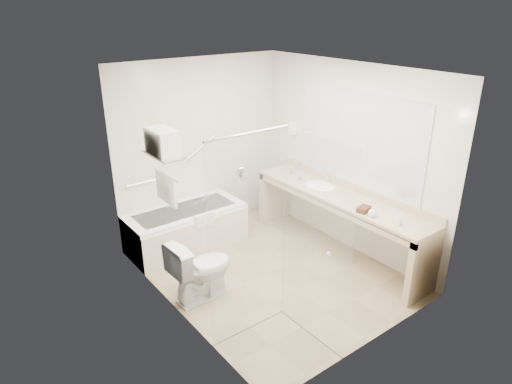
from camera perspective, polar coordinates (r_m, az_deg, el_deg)
floor at (r=5.86m, az=1.80°, el=-9.97°), size 3.20×3.20×0.00m
ceiling at (r=4.98m, az=2.16°, el=15.03°), size 2.60×3.20×0.10m
wall_back at (r=6.54m, az=-6.94°, el=5.53°), size 2.60×0.10×2.50m
wall_front at (r=4.29m, az=15.61°, el=-4.73°), size 2.60×0.10×2.50m
wall_left at (r=4.65m, az=-10.59°, el=-2.04°), size 0.10×3.20×2.50m
wall_right at (r=6.15m, az=11.43°, el=4.12°), size 0.10×3.20×2.50m
bathtub at (r=6.39m, az=-8.72°, el=-4.46°), size 1.60×0.73×0.59m
grab_bar_short at (r=6.21m, az=-14.16°, el=1.10°), size 0.40×0.03×0.03m
grab_bar_long at (r=6.49m, az=-7.13°, el=5.36°), size 0.53×0.03×0.33m
shower_enclosure at (r=4.36m, az=3.16°, el=-6.10°), size 0.96×0.91×2.11m
towel_shelf at (r=4.82m, az=-11.57°, el=5.21°), size 0.24×0.55×0.81m
vanity_counter at (r=6.09m, az=10.30°, el=-2.17°), size 0.55×2.70×0.95m
sink at (r=6.29m, az=7.95°, el=0.59°), size 0.40×0.52×0.14m
faucet at (r=6.35m, az=8.94°, el=1.81°), size 0.03×0.03×0.14m
mirror at (r=5.97m, az=12.66°, el=6.45°), size 0.02×2.00×1.20m
hairdryer_unit at (r=6.77m, az=4.63°, el=7.96°), size 0.08×0.10×0.18m
toilet at (r=5.27m, az=-6.87°, el=-9.55°), size 0.77×0.45×0.74m
amenity_basket at (r=5.58m, az=13.31°, el=-2.10°), size 0.20×0.15×0.06m
soap_bottle_a at (r=5.36m, az=17.35°, el=-3.64°), size 0.09×0.14×0.06m
soap_bottle_b at (r=5.47m, az=14.36°, el=-2.52°), size 0.13×0.15×0.10m
water_bottle_left at (r=6.42m, az=5.52°, el=2.45°), size 0.07×0.07×0.22m
water_bottle_mid at (r=6.66m, az=4.46°, el=3.11°), size 0.06×0.06×0.20m
water_bottle_right at (r=6.39m, az=7.04°, el=2.09°), size 0.06×0.06×0.18m
drinking_glass_near at (r=6.65m, az=4.31°, el=2.66°), size 0.07×0.07×0.09m
drinking_glass_far at (r=6.41m, az=5.72°, el=1.87°), size 0.07×0.07×0.09m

